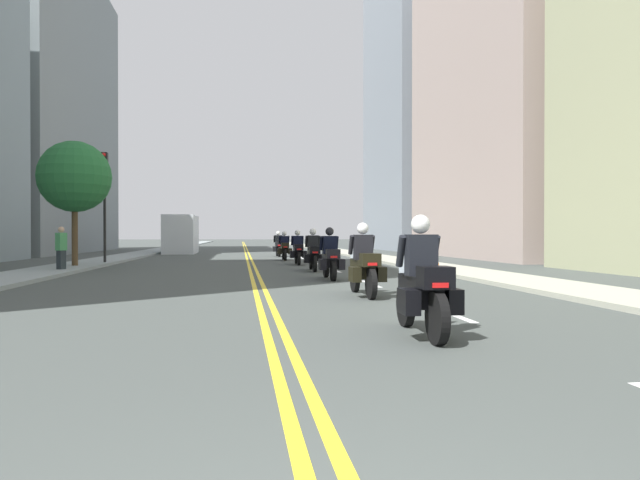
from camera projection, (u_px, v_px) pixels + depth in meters
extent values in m
plane|color=#404643|center=(246.00, 251.00, 49.18)|extent=(264.00, 264.00, 0.00)
cube|color=gray|center=(158.00, 250.00, 48.16)|extent=(2.28, 144.00, 0.12)
cube|color=#A4A492|center=(331.00, 250.00, 50.20)|extent=(2.28, 144.00, 0.12)
cube|color=yellow|center=(245.00, 251.00, 49.16)|extent=(0.12, 132.00, 0.01)
cube|color=yellow|center=(248.00, 251.00, 49.20)|extent=(0.12, 132.00, 0.01)
cube|color=silver|center=(447.00, 312.00, 10.00)|extent=(0.14, 2.40, 0.01)
cube|color=silver|center=(370.00, 284.00, 15.94)|extent=(0.14, 2.40, 0.01)
cube|color=silver|center=(335.00, 270.00, 21.88)|extent=(0.14, 2.40, 0.01)
cube|color=silver|center=(315.00, 263.00, 27.82)|extent=(0.14, 2.40, 0.01)
cube|color=silver|center=(302.00, 258.00, 33.77)|extent=(0.14, 2.40, 0.01)
cube|color=silver|center=(293.00, 254.00, 39.71)|extent=(0.14, 2.40, 0.01)
cube|color=silver|center=(286.00, 252.00, 45.65)|extent=(0.14, 2.40, 0.01)
cube|color=silver|center=(281.00, 250.00, 51.59)|extent=(0.14, 2.40, 0.01)
cube|color=silver|center=(277.00, 248.00, 57.54)|extent=(0.14, 2.40, 0.01)
cube|color=#A59188|center=(523.00, 83.00, 35.07)|extent=(8.89, 17.08, 21.46)
cube|color=#2D3847|center=(589.00, 171.00, 35.73)|extent=(0.04, 14.35, 0.90)
cube|color=#2D3847|center=(590.00, 109.00, 35.70)|extent=(0.04, 14.35, 0.90)
cube|color=#2D3847|center=(590.00, 46.00, 35.66)|extent=(0.04, 14.35, 0.90)
cube|color=gray|center=(25.00, 106.00, 44.15)|extent=(9.36, 21.98, 22.86)
cube|color=gray|center=(412.00, 87.00, 53.19)|extent=(6.16, 14.59, 30.53)
cube|color=#2D3847|center=(444.00, 169.00, 53.68)|extent=(0.04, 12.26, 0.90)
cube|color=#2D3847|center=(444.00, 109.00, 53.63)|extent=(0.04, 12.26, 0.90)
cube|color=#2D3847|center=(444.00, 50.00, 53.59)|extent=(0.04, 12.26, 0.90)
cylinder|color=black|center=(406.00, 304.00, 8.49)|extent=(0.13, 0.67, 0.67)
cylinder|color=black|center=(437.00, 318.00, 7.04)|extent=(0.13, 0.67, 0.67)
cube|color=silver|center=(406.00, 281.00, 8.48)|extent=(0.15, 0.32, 0.04)
cube|color=black|center=(420.00, 290.00, 7.76)|extent=(0.34, 1.12, 0.40)
cube|color=black|center=(435.00, 278.00, 7.10)|extent=(0.41, 0.37, 0.28)
cube|color=red|center=(440.00, 285.00, 6.92)|extent=(0.20, 0.03, 0.06)
cube|color=black|center=(409.00, 301.00, 7.29)|extent=(0.21, 0.44, 0.32)
cube|color=black|center=(451.00, 301.00, 7.36)|extent=(0.21, 0.44, 0.32)
cube|color=#B2C1CC|center=(411.00, 261.00, 8.22)|extent=(0.36, 0.13, 0.36)
cube|color=black|center=(421.00, 255.00, 7.71)|extent=(0.40, 0.27, 0.56)
cylinder|color=black|center=(401.00, 251.00, 7.83)|extent=(0.11, 0.28, 0.45)
cylinder|color=black|center=(435.00, 251.00, 7.88)|extent=(0.11, 0.28, 0.45)
sphere|color=white|center=(421.00, 224.00, 7.73)|extent=(0.26, 0.26, 0.26)
cylinder|color=black|center=(355.00, 278.00, 13.59)|extent=(0.12, 0.67, 0.67)
cylinder|color=black|center=(371.00, 284.00, 12.02)|extent=(0.12, 0.67, 0.67)
cube|color=silver|center=(355.00, 263.00, 13.59)|extent=(0.15, 0.32, 0.04)
cube|color=black|center=(363.00, 268.00, 12.80)|extent=(0.34, 1.22, 0.40)
cube|color=black|center=(370.00, 260.00, 12.10)|extent=(0.41, 0.37, 0.28)
cube|color=red|center=(372.00, 264.00, 11.91)|extent=(0.20, 0.03, 0.06)
cube|color=black|center=(355.00, 274.00, 12.29)|extent=(0.21, 0.44, 0.32)
cube|color=black|center=(380.00, 274.00, 12.38)|extent=(0.21, 0.44, 0.32)
cube|color=#B2C1CC|center=(358.00, 251.00, 13.30)|extent=(0.36, 0.13, 0.36)
cube|color=black|center=(363.00, 247.00, 12.75)|extent=(0.40, 0.27, 0.56)
cylinder|color=black|center=(351.00, 245.00, 12.86)|extent=(0.10, 0.28, 0.45)
cylinder|color=black|center=(372.00, 245.00, 12.94)|extent=(0.10, 0.28, 0.45)
sphere|color=white|center=(363.00, 228.00, 12.78)|extent=(0.26, 0.26, 0.26)
cylinder|color=black|center=(326.00, 268.00, 18.29)|extent=(0.13, 0.61, 0.61)
cylinder|color=black|center=(333.00, 271.00, 16.80)|extent=(0.13, 0.61, 0.61)
cube|color=silver|center=(326.00, 258.00, 18.29)|extent=(0.14, 0.32, 0.04)
cube|color=black|center=(329.00, 260.00, 17.54)|extent=(0.33, 1.15, 0.40)
cube|color=black|center=(333.00, 254.00, 16.87)|extent=(0.40, 0.36, 0.28)
cube|color=red|center=(334.00, 257.00, 16.68)|extent=(0.20, 0.03, 0.06)
cube|color=black|center=(322.00, 264.00, 17.06)|extent=(0.20, 0.44, 0.32)
cube|color=black|center=(341.00, 264.00, 17.13)|extent=(0.20, 0.44, 0.32)
cube|color=#B2C1CC|center=(327.00, 248.00, 18.02)|extent=(0.36, 0.12, 0.36)
cube|color=black|center=(330.00, 245.00, 17.49)|extent=(0.40, 0.26, 0.55)
cylinder|color=black|center=(321.00, 243.00, 17.61)|extent=(0.10, 0.28, 0.45)
cylinder|color=black|center=(337.00, 243.00, 17.67)|extent=(0.10, 0.28, 0.45)
sphere|color=black|center=(330.00, 231.00, 17.52)|extent=(0.26, 0.26, 0.26)
cylinder|color=black|center=(311.00, 262.00, 22.57)|extent=(0.13, 0.62, 0.62)
cylinder|color=black|center=(315.00, 264.00, 20.94)|extent=(0.13, 0.62, 0.62)
cube|color=silver|center=(311.00, 253.00, 22.57)|extent=(0.15, 0.32, 0.04)
cube|color=black|center=(313.00, 255.00, 21.75)|extent=(0.36, 1.26, 0.40)
cube|color=black|center=(315.00, 250.00, 21.02)|extent=(0.41, 0.37, 0.28)
cube|color=red|center=(315.00, 252.00, 20.83)|extent=(0.20, 0.04, 0.06)
cube|color=black|center=(307.00, 258.00, 21.23)|extent=(0.21, 0.45, 0.32)
cube|color=black|center=(322.00, 258.00, 21.29)|extent=(0.21, 0.45, 0.32)
cube|color=#B2C1CC|center=(312.00, 245.00, 22.27)|extent=(0.36, 0.13, 0.36)
cube|color=black|center=(313.00, 243.00, 21.70)|extent=(0.41, 0.27, 0.57)
cylinder|color=black|center=(306.00, 241.00, 21.82)|extent=(0.11, 0.28, 0.45)
cylinder|color=black|center=(319.00, 241.00, 21.87)|extent=(0.11, 0.28, 0.45)
sphere|color=white|center=(313.00, 232.00, 21.72)|extent=(0.26, 0.26, 0.26)
cylinder|color=black|center=(296.00, 257.00, 27.05)|extent=(0.12, 0.62, 0.61)
cylinder|color=black|center=(299.00, 258.00, 25.61)|extent=(0.12, 0.62, 0.61)
cube|color=silver|center=(296.00, 250.00, 27.05)|extent=(0.14, 0.32, 0.04)
cube|color=black|center=(297.00, 252.00, 26.33)|extent=(0.33, 1.11, 0.40)
cube|color=black|center=(299.00, 247.00, 25.68)|extent=(0.40, 0.36, 0.28)
cube|color=red|center=(299.00, 249.00, 25.49)|extent=(0.20, 0.03, 0.06)
cube|color=black|center=(292.00, 254.00, 25.86)|extent=(0.20, 0.44, 0.32)
cube|color=black|center=(304.00, 254.00, 25.93)|extent=(0.20, 0.44, 0.32)
cube|color=#B2C1CC|center=(297.00, 243.00, 26.78)|extent=(0.36, 0.13, 0.36)
cube|color=black|center=(298.00, 242.00, 26.27)|extent=(0.40, 0.26, 0.55)
cylinder|color=black|center=(292.00, 241.00, 26.39)|extent=(0.10, 0.28, 0.45)
cylinder|color=black|center=(302.00, 241.00, 26.45)|extent=(0.10, 0.28, 0.45)
sphere|color=white|center=(298.00, 233.00, 26.30)|extent=(0.26, 0.26, 0.26)
cylinder|color=black|center=(283.00, 254.00, 31.67)|extent=(0.13, 0.64, 0.63)
cylinder|color=black|center=(285.00, 255.00, 30.05)|extent=(0.13, 0.64, 0.63)
cube|color=silver|center=(283.00, 248.00, 31.66)|extent=(0.14, 0.32, 0.04)
cube|color=black|center=(284.00, 249.00, 30.85)|extent=(0.33, 1.25, 0.40)
cube|color=black|center=(285.00, 245.00, 30.12)|extent=(0.40, 0.36, 0.28)
cube|color=red|center=(285.00, 247.00, 29.93)|extent=(0.20, 0.03, 0.06)
cube|color=black|center=(280.00, 251.00, 30.33)|extent=(0.21, 0.44, 0.32)
cube|color=black|center=(290.00, 251.00, 30.40)|extent=(0.21, 0.44, 0.32)
cube|color=#B2C1CC|center=(284.00, 242.00, 31.37)|extent=(0.36, 0.13, 0.36)
cube|color=black|center=(284.00, 241.00, 30.80)|extent=(0.40, 0.26, 0.52)
cylinder|color=black|center=(280.00, 240.00, 30.92)|extent=(0.10, 0.28, 0.45)
cylinder|color=black|center=(289.00, 240.00, 30.98)|extent=(0.10, 0.28, 0.45)
sphere|color=white|center=(284.00, 233.00, 30.83)|extent=(0.26, 0.26, 0.26)
cylinder|color=black|center=(277.00, 251.00, 36.93)|extent=(0.13, 0.62, 0.62)
cylinder|color=black|center=(279.00, 252.00, 35.35)|extent=(0.13, 0.62, 0.62)
cube|color=silver|center=(277.00, 246.00, 36.93)|extent=(0.15, 0.32, 0.04)
cube|color=black|center=(278.00, 247.00, 36.14)|extent=(0.35, 1.22, 0.40)
cube|color=black|center=(279.00, 244.00, 35.43)|extent=(0.41, 0.37, 0.28)
cube|color=red|center=(279.00, 245.00, 35.24)|extent=(0.20, 0.03, 0.06)
cube|color=black|center=(274.00, 249.00, 35.62)|extent=(0.21, 0.44, 0.32)
cube|color=black|center=(283.00, 249.00, 35.71)|extent=(0.21, 0.44, 0.32)
cube|color=#B2C1CC|center=(278.00, 241.00, 36.64)|extent=(0.36, 0.13, 0.36)
cube|color=black|center=(278.00, 240.00, 36.08)|extent=(0.41, 0.27, 0.57)
cylinder|color=black|center=(274.00, 239.00, 36.19)|extent=(0.11, 0.28, 0.45)
cylinder|color=black|center=(282.00, 239.00, 36.27)|extent=(0.11, 0.28, 0.45)
sphere|color=white|center=(278.00, 233.00, 36.11)|extent=(0.26, 0.26, 0.26)
cube|color=black|center=(438.00, 280.00, 17.19)|extent=(0.37, 0.37, 0.03)
cone|color=orange|center=(438.00, 269.00, 17.19)|extent=(0.30, 0.30, 0.62)
cylinder|color=white|center=(438.00, 266.00, 17.19)|extent=(0.20, 0.20, 0.08)
cylinder|color=black|center=(105.00, 217.00, 26.04)|extent=(0.12, 0.12, 4.39)
cube|color=black|center=(105.00, 161.00, 26.01)|extent=(0.28, 0.28, 0.80)
sphere|color=red|center=(104.00, 155.00, 25.86)|extent=(0.18, 0.18, 0.18)
cube|color=#242C30|center=(61.00, 261.00, 20.68)|extent=(0.30, 0.34, 0.81)
cube|color=#3F8E51|center=(61.00, 242.00, 20.67)|extent=(0.35, 0.42, 0.64)
sphere|color=tan|center=(61.00, 230.00, 20.67)|extent=(0.22, 0.22, 0.22)
cylinder|color=#4E3B24|center=(75.00, 235.00, 23.22)|extent=(0.24, 0.24, 2.74)
sphere|color=#236633|center=(75.00, 177.00, 23.20)|extent=(2.90, 2.90, 2.90)
cube|color=#BDB9C4|center=(185.00, 238.00, 44.96)|extent=(2.00, 1.80, 2.20)
cube|color=silver|center=(181.00, 235.00, 41.99)|extent=(2.20, 5.20, 2.80)
cylinder|color=black|center=(184.00, 247.00, 44.57)|extent=(2.00, 0.90, 0.90)
cylinder|color=black|center=(179.00, 248.00, 40.41)|extent=(2.00, 0.90, 0.90)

